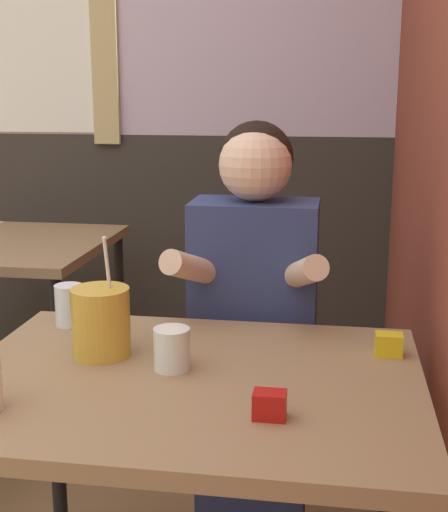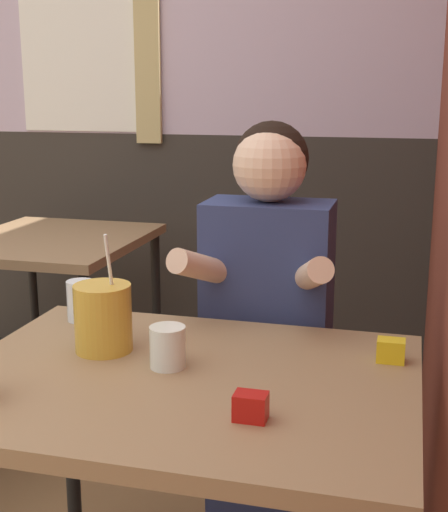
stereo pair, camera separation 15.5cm
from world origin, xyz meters
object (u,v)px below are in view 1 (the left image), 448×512
person_seated (254,335)px  main_table (189,408)px  background_table (16,262)px  cocktail_pitcher (101,322)px

person_seated → main_table: bearing=-98.1°
background_table → cocktail_pitcher: size_ratio=2.87×
person_seated → cocktail_pitcher: person_seated is taller
main_table → person_seated: bearing=81.9°
background_table → cocktail_pitcher: bearing=-56.8°
background_table → person_seated: size_ratio=0.64×
main_table → cocktail_pitcher: 0.28m
person_seated → cocktail_pitcher: 0.55m
person_seated → cocktail_pitcher: bearing=-124.1°
main_table → person_seated: size_ratio=0.78×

